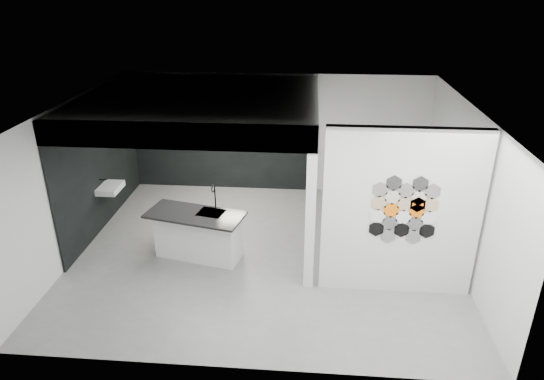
{
  "coord_description": "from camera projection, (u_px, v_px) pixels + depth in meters",
  "views": [
    {
      "loc": [
        0.78,
        -7.89,
        4.82
      ],
      "look_at": [
        0.1,
        0.3,
        1.15
      ],
      "focal_mm": 32.0,
      "sensor_mm": 36.0,
      "label": 1
    }
  ],
  "objects": [
    {
      "name": "bottle_dark",
      "position": [
        206.0,
        134.0,
        11.37
      ],
      "size": [
        0.07,
        0.07,
        0.14
      ],
      "primitive_type": "cylinder",
      "rotation": [
        0.0,
        0.0,
        -0.34
      ],
      "color": "black",
      "rests_on": "display_shelf"
    },
    {
      "name": "kitchen_island",
      "position": [
        198.0,
        234.0,
        8.87
      ],
      "size": [
        1.86,
        1.14,
        1.4
      ],
      "rotation": [
        0.0,
        0.0,
        -0.23
      ],
      "color": "silver",
      "rests_on": "floor"
    },
    {
      "name": "display_shelf",
      "position": [
        226.0,
        138.0,
        11.37
      ],
      "size": [
        3.0,
        0.15,
        0.04
      ],
      "primitive_type": "cube",
      "color": "black",
      "rests_on": "bay_clad_back"
    },
    {
      "name": "glass_bowl",
      "position": [
        283.0,
        137.0,
        11.24
      ],
      "size": [
        0.16,
        0.16,
        0.09
      ],
      "primitive_type": "cylinder",
      "rotation": [
        0.0,
        0.0,
        0.38
      ],
      "color": "gray",
      "rests_on": "display_shelf"
    },
    {
      "name": "utensil_cup",
      "position": [
        193.0,
        134.0,
        11.4
      ],
      "size": [
        0.09,
        0.09,
        0.1
      ],
      "primitive_type": "cylinder",
      "rotation": [
        0.0,
        0.0,
        -0.21
      ],
      "color": "black",
      "rests_on": "display_shelf"
    },
    {
      "name": "bay_clad_left",
      "position": [
        101.0,
        169.0,
        9.9
      ],
      "size": [
        0.04,
        4.0,
        2.35
      ],
      "primitive_type": "cube",
      "color": "black",
      "rests_on": "floor"
    },
    {
      "name": "floor",
      "position": [
        265.0,
        252.0,
        9.21
      ],
      "size": [
        7.0,
        6.0,
        0.01
      ],
      "primitive_type": "cube",
      "color": "slate"
    },
    {
      "name": "fascia_beam",
      "position": [
        175.0,
        136.0,
        7.43
      ],
      "size": [
        4.4,
        0.16,
        0.4
      ],
      "primitive_type": "cube",
      "color": "silver",
      "rests_on": "corner_column"
    },
    {
      "name": "hex_tile_cluster",
      "position": [
        405.0,
        210.0,
        7.43
      ],
      "size": [
        1.04,
        0.02,
        1.16
      ],
      "color": "black",
      "rests_on": "partition_panel"
    },
    {
      "name": "bulkhead",
      "position": [
        201.0,
        105.0,
        9.17
      ],
      "size": [
        4.4,
        4.0,
        0.4
      ],
      "primitive_type": "cube",
      "color": "silver",
      "rests_on": "corner_column"
    },
    {
      "name": "kettle",
      "position": [
        276.0,
        135.0,
        11.24
      ],
      "size": [
        0.23,
        0.23,
        0.16
      ],
      "primitive_type": "ellipsoid",
      "rotation": [
        0.0,
        0.0,
        -0.34
      ],
      "color": "black",
      "rests_on": "display_shelf"
    },
    {
      "name": "glass_vase",
      "position": [
        283.0,
        135.0,
        11.23
      ],
      "size": [
        0.11,
        0.11,
        0.16
      ],
      "primitive_type": "cylinder",
      "rotation": [
        0.0,
        0.0,
        -0.02
      ],
      "color": "gray",
      "rests_on": "display_shelf"
    },
    {
      "name": "stockpot",
      "position": [
        178.0,
        132.0,
        11.41
      ],
      "size": [
        0.29,
        0.29,
        0.18
      ],
      "primitive_type": "cylinder",
      "rotation": [
        0.0,
        0.0,
        0.39
      ],
      "color": "black",
      "rests_on": "display_shelf"
    },
    {
      "name": "partition_panel",
      "position": [
        401.0,
        214.0,
        7.56
      ],
      "size": [
        2.45,
        0.15,
        2.8
      ],
      "primitive_type": "cube",
      "color": "silver",
      "rests_on": "floor"
    },
    {
      "name": "corner_column",
      "position": [
        310.0,
        223.0,
        7.75
      ],
      "size": [
        0.16,
        0.16,
        2.35
      ],
      "primitive_type": "cube",
      "color": "silver",
      "rests_on": "floor"
    },
    {
      "name": "bay_clad_back",
      "position": [
        223.0,
        142.0,
        11.53
      ],
      "size": [
        4.4,
        0.04,
        2.35
      ],
      "primitive_type": "cube",
      "color": "black",
      "rests_on": "floor"
    },
    {
      "name": "wall_basin",
      "position": [
        110.0,
        188.0,
        9.83
      ],
      "size": [
        0.4,
        0.6,
        0.12
      ],
      "primitive_type": "cube",
      "color": "silver",
      "rests_on": "bay_clad_left"
    }
  ]
}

